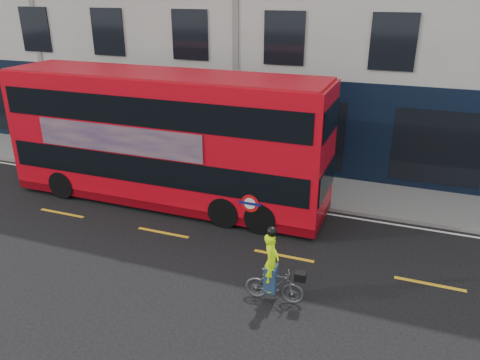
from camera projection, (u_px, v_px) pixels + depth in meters
The scene contains 7 objects.
ground at pixel (138, 256), 13.67m from camera, with size 120.00×120.00×0.00m, color black.
pavement at pixel (223, 177), 19.28m from camera, with size 60.00×3.00×0.12m, color slate.
kerb at pixel (208, 190), 17.98m from camera, with size 60.00×0.12×0.13m, color slate.
road_edge_line at pixel (205, 195), 17.74m from camera, with size 58.00×0.10×0.01m, color silver.
lane_dashes at pixel (163, 233), 14.97m from camera, with size 58.00×0.12×0.01m, color gold, non-canonical shape.
bus at pixel (166, 138), 16.39m from camera, with size 11.59×2.71×4.66m.
cyclist at pixel (273, 277), 11.46m from camera, with size 1.53×0.58×2.06m.
Camera 1 is at (6.96, -10.00, 7.23)m, focal length 35.00 mm.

